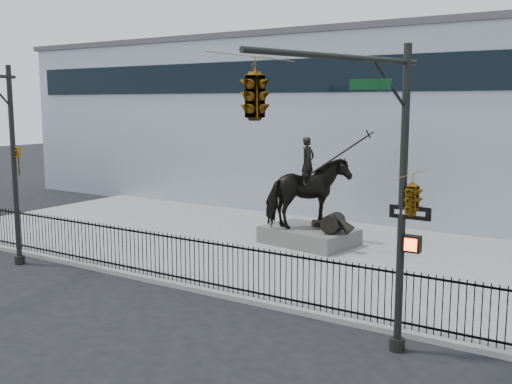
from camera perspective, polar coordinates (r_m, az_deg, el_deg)
The scene contains 7 objects.
ground at distance 18.02m, azimuth -8.76°, elevation -10.11°, with size 120.00×120.00×0.00m, color black.
plaza at distance 23.47m, azimuth 2.68°, elevation -5.42°, with size 30.00×12.00×0.15m, color gray.
building at distance 34.67m, azimuth 13.65°, elevation 6.25°, with size 44.00×14.00×9.00m, color #AFB7BF.
picket_fence at distance 18.67m, azimuth -6.26°, elevation -6.51°, with size 22.10×0.10×1.50m.
statue_plinth at distance 23.95m, azimuth 5.07°, elevation -4.18°, with size 3.48×2.39×0.65m, color #5B5953.
equestrian_statue at distance 23.59m, azimuth 5.25°, elevation -0.19°, with size 4.41×3.10×3.78m.
traffic_signal_right at distance 11.84m, azimuth 8.02°, elevation 4.18°, with size 2.17×6.86×7.00m.
Camera 1 is at (11.41, -12.72, 5.73)m, focal length 42.00 mm.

